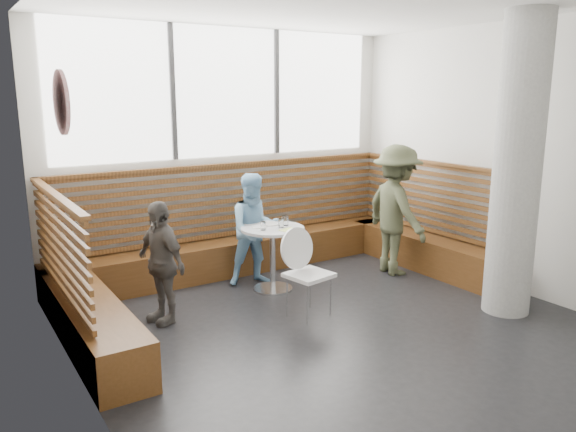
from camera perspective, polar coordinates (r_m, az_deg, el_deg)
room at (r=5.48m, az=5.63°, el=4.26°), size 5.00×5.00×3.20m
booth at (r=7.18m, az=-3.34°, el=-3.50°), size 5.00×2.50×1.44m
concrete_column at (r=6.41m, az=22.26°, el=4.57°), size 0.50×0.50×3.20m
wall_art at (r=4.74m, az=-22.05°, el=10.64°), size 0.03×0.50×0.50m
cafe_table at (r=6.81m, az=-1.57°, el=-2.99°), size 0.77×0.77×0.79m
cafe_chair at (r=6.06m, az=1.76°, el=-4.99°), size 0.46×0.45×0.96m
adult_man at (r=7.53m, az=10.94°, el=0.60°), size 0.79×1.19×1.72m
child_back at (r=7.00m, az=-3.36°, el=-1.38°), size 0.79×0.68×1.41m
child_left at (r=5.99m, az=-12.79°, el=-4.61°), size 0.48×0.81×1.30m
plate_near at (r=6.76m, az=-2.98°, el=-1.10°), size 0.18×0.18×0.01m
plate_far at (r=6.88m, az=-1.87°, el=-0.83°), size 0.20×0.20×0.01m
glass_left at (r=6.61m, az=-2.56°, el=-1.01°), size 0.06×0.06×0.10m
glass_mid at (r=6.73m, az=-0.71°, el=-0.71°), size 0.07×0.07×0.11m
glass_right at (r=6.84m, az=-0.27°, el=-0.47°), size 0.08×0.08×0.12m
menu_card at (r=6.62m, az=0.08°, el=-1.40°), size 0.25×0.20×0.00m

